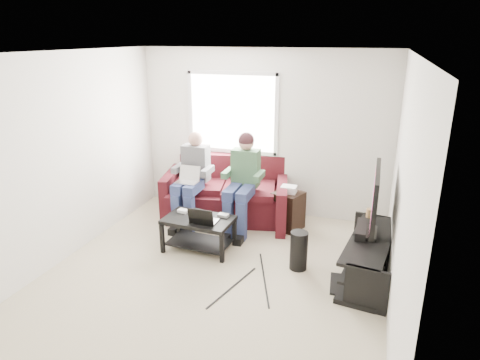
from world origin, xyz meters
name	(u,v)px	position (x,y,z in m)	size (l,w,h in m)	color
floor	(212,279)	(0.00, 0.00, 0.00)	(4.50, 4.50, 0.00)	#B6AC8D
ceiling	(206,53)	(0.00, 0.00, 2.60)	(4.50, 4.50, 0.00)	white
wall_back	(263,134)	(0.00, 2.25, 1.30)	(4.50, 4.50, 0.00)	silver
wall_front	(74,282)	(0.00, -2.25, 1.30)	(4.50, 4.50, 0.00)	silver
wall_left	(59,160)	(-2.00, 0.00, 1.30)	(4.50, 4.50, 0.00)	silver
wall_right	(402,196)	(2.00, 0.00, 1.30)	(4.50, 4.50, 0.00)	silver
window	(232,113)	(-0.50, 2.23, 1.60)	(1.48, 0.04, 1.28)	white
sofa	(226,196)	(-0.48, 1.82, 0.34)	(2.20, 1.29, 0.94)	#411017
person_left	(192,175)	(-0.88, 1.45, 0.78)	(0.40, 0.70, 1.40)	navy
person_right	(243,176)	(-0.08, 1.47, 0.84)	(0.40, 0.71, 1.44)	navy
laptop_silver	(187,178)	(-0.88, 1.29, 0.77)	(0.32, 0.22, 0.24)	silver
coffee_table	(199,226)	(-0.44, 0.66, 0.33)	(0.94, 0.60, 0.45)	black
laptop_black	(204,213)	(-0.32, 0.58, 0.57)	(0.34, 0.24, 0.24)	black
controller_a	(183,211)	(-0.72, 0.78, 0.47)	(0.14, 0.09, 0.04)	silver
controller_b	(197,211)	(-0.54, 0.84, 0.47)	(0.14, 0.09, 0.04)	black
controller_c	(223,215)	(-0.14, 0.81, 0.47)	(0.14, 0.09, 0.04)	gray
tv_stand	(369,259)	(1.77, 0.66, 0.22)	(0.66, 1.57, 0.50)	black
tv	(375,199)	(1.77, 0.76, 0.96)	(0.12, 1.10, 0.81)	black
soundbar	(361,229)	(1.65, 0.76, 0.55)	(0.12, 0.50, 0.10)	black
drink_cup	(369,213)	(1.72, 1.29, 0.56)	(0.08, 0.08, 0.12)	#9F7744
console_white	(368,270)	(1.77, 0.26, 0.30)	(0.30, 0.22, 0.06)	silver
console_grey	(370,242)	(1.77, 0.96, 0.31)	(0.34, 0.26, 0.08)	gray
console_black	(369,255)	(1.77, 0.61, 0.30)	(0.38, 0.30, 0.07)	black
subwoofer	(299,251)	(0.94, 0.56, 0.25)	(0.22, 0.22, 0.49)	black
keyboard_floor	(337,284)	(1.44, 0.33, 0.01)	(0.15, 0.46, 0.03)	black
end_table	(288,210)	(0.56, 1.68, 0.30)	(0.39, 0.39, 0.67)	black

